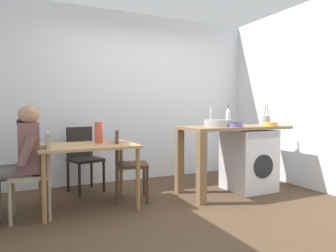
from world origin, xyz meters
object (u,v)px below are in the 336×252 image
(bottle_tall_green, at_px, (228,117))
(chair_spare_by_wall, at_px, (83,155))
(mixing_bowl, at_px, (235,125))
(colander, at_px, (270,124))
(chair_opposite, at_px, (125,161))
(washing_machine, at_px, (249,160))
(chair_person_seat, at_px, (38,170))
(seated_person, at_px, (21,155))
(dining_table, at_px, (88,153))
(utensil_crock, at_px, (266,120))
(vase, at_px, (98,133))

(bottle_tall_green, bearing_deg, chair_spare_by_wall, 157.15)
(mixing_bowl, distance_m, colander, 0.58)
(chair_opposite, height_order, washing_machine, chair_opposite)
(washing_machine, bearing_deg, colander, -49.26)
(chair_opposite, relative_size, washing_machine, 1.05)
(chair_person_seat, height_order, seated_person, seated_person)
(dining_table, bearing_deg, chair_person_seat, -169.27)
(chair_opposite, relative_size, utensil_crock, 3.00)
(colander, bearing_deg, vase, 167.49)
(utensil_crock, bearing_deg, colander, -123.70)
(chair_spare_by_wall, height_order, bottle_tall_green, bottle_tall_green)
(dining_table, bearing_deg, vase, 33.69)
(chair_spare_by_wall, height_order, mixing_bowl, mixing_bowl)
(washing_machine, height_order, vase, vase)
(washing_machine, xyz_separation_m, mixing_bowl, (-0.40, -0.20, 0.52))
(utensil_crock, bearing_deg, mixing_bowl, -161.85)
(colander, bearing_deg, bottle_tall_green, 139.36)
(utensil_crock, height_order, colander, utensil_crock)
(dining_table, bearing_deg, chair_opposite, 8.19)
(chair_spare_by_wall, xyz_separation_m, bottle_tall_green, (1.90, -0.80, 0.54))
(chair_opposite, xyz_separation_m, colander, (1.93, -0.47, 0.44))
(utensil_crock, xyz_separation_m, vase, (-2.44, 0.23, -0.12))
(chair_person_seat, relative_size, washing_machine, 1.05)
(mixing_bowl, bearing_deg, colander, -1.97)
(washing_machine, height_order, mixing_bowl, mixing_bowl)
(mixing_bowl, bearing_deg, utensil_crock, 18.15)
(dining_table, distance_m, mixing_bowl, 1.89)
(chair_person_seat, relative_size, utensil_crock, 3.00)
(chair_spare_by_wall, xyz_separation_m, colander, (2.33, -1.17, 0.44))
(utensil_crock, bearing_deg, bottle_tall_green, 170.39)
(seated_person, xyz_separation_m, vase, (0.86, 0.20, 0.20))
(dining_table, relative_size, washing_machine, 1.28)
(chair_opposite, bearing_deg, washing_machine, 96.38)
(chair_opposite, xyz_separation_m, utensil_crock, (2.11, -0.20, 0.48))
(dining_table, relative_size, chair_opposite, 1.22)
(chair_person_seat, relative_size, chair_spare_by_wall, 1.00)
(mixing_bowl, xyz_separation_m, utensil_crock, (0.76, 0.25, 0.04))
(mixing_bowl, bearing_deg, chair_person_seat, 173.31)
(chair_person_seat, height_order, chair_opposite, same)
(seated_person, xyz_separation_m, utensil_crock, (3.30, -0.04, 0.32))
(colander, bearing_deg, washing_machine, 130.74)
(seated_person, bearing_deg, chair_person_seat, -90.00)
(utensil_crock, distance_m, vase, 2.46)
(dining_table, height_order, chair_opposite, chair_opposite)
(washing_machine, distance_m, utensil_crock, 0.67)
(seated_person, distance_m, vase, 0.90)
(seated_person, height_order, colander, seated_person)
(colander, bearing_deg, chair_opposite, 166.32)
(seated_person, height_order, washing_machine, seated_person)
(chair_spare_by_wall, relative_size, seated_person, 0.75)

